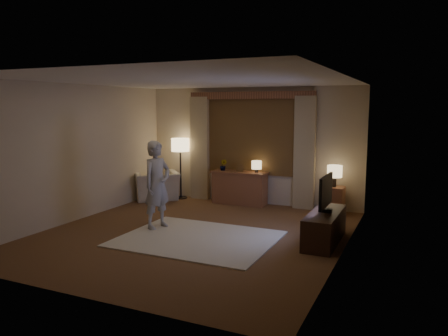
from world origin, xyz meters
The scene contains 13 objects.
room centered at (0.00, 0.50, 1.33)m, with size 5.04×5.54×2.64m.
rug centered at (0.21, -0.23, 0.01)m, with size 2.50×2.00×0.02m, color beige.
sideboard centered at (-0.17, 2.50, 0.35)m, with size 1.20×0.40×0.70m, color brown.
picture_frame centered at (-0.17, 2.50, 0.80)m, with size 0.16×0.02×0.20m, color brown.
plant centered at (-0.57, 2.50, 0.85)m, with size 0.17×0.13×0.30m, color #999999.
table_lamp_sideboard centered at (0.23, 2.50, 0.90)m, with size 0.22×0.22×0.30m.
floor_lamp centered at (-1.69, 2.50, 1.20)m, with size 0.42×0.42×1.43m.
armchair centered at (-2.15, 2.15, 0.33)m, with size 1.00×0.88×0.65m, color beige.
side_table centered at (1.93, 2.45, 0.28)m, with size 0.40×0.40×0.56m, color brown.
table_lamp_side centered at (1.93, 2.45, 0.87)m, with size 0.30×0.30×0.44m.
tv_stand centered at (2.15, 0.47, 0.25)m, with size 0.45×1.40×0.50m, color black.
tv centered at (2.15, 0.47, 0.83)m, with size 0.20×0.82×0.60m.
person centered at (-0.74, 0.04, 0.80)m, with size 0.57×0.37×1.56m, color #B9B2AA.
Camera 1 is at (3.49, -6.41, 2.18)m, focal length 35.00 mm.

